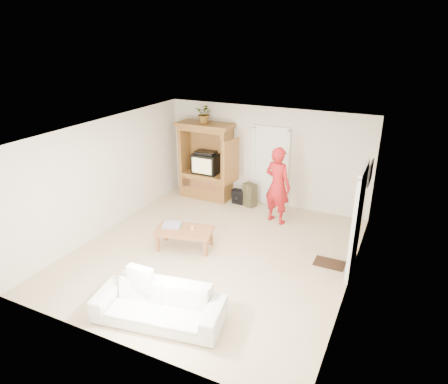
% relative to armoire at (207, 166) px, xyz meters
% --- Properties ---
extents(floor, '(6.00, 6.00, 0.00)m').
position_rel_armoire_xyz_m(floor, '(1.58, -2.66, -0.91)').
color(floor, tan).
rests_on(floor, ground).
extents(ceiling, '(6.00, 6.00, 0.00)m').
position_rel_armoire_xyz_m(ceiling, '(1.58, -2.66, 1.69)').
color(ceiling, white).
rests_on(ceiling, floor).
extents(wall_back, '(5.50, 0.00, 5.50)m').
position_rel_armoire_xyz_m(wall_back, '(1.58, 0.34, 0.39)').
color(wall_back, silver).
rests_on(wall_back, floor).
extents(wall_front, '(5.50, 0.00, 5.50)m').
position_rel_armoire_xyz_m(wall_front, '(1.58, -5.66, 0.39)').
color(wall_front, silver).
rests_on(wall_front, floor).
extents(wall_left, '(0.00, 6.00, 6.00)m').
position_rel_armoire_xyz_m(wall_left, '(-1.17, -2.66, 0.39)').
color(wall_left, silver).
rests_on(wall_left, floor).
extents(wall_right, '(0.00, 6.00, 6.00)m').
position_rel_armoire_xyz_m(wall_right, '(4.33, -2.66, 0.39)').
color(wall_right, silver).
rests_on(wall_right, floor).
extents(armoire, '(1.82, 1.14, 2.10)m').
position_rel_armoire_xyz_m(armoire, '(0.00, 0.00, 0.00)').
color(armoire, brown).
rests_on(armoire, floor).
extents(door_back, '(0.85, 0.05, 2.04)m').
position_rel_armoire_xyz_m(door_back, '(1.73, 0.31, 0.11)').
color(door_back, white).
rests_on(door_back, floor).
extents(doorway_right, '(0.05, 0.90, 2.04)m').
position_rel_armoire_xyz_m(doorway_right, '(4.30, -2.06, 0.11)').
color(doorway_right, black).
rests_on(doorway_right, floor).
extents(framed_picture, '(0.03, 0.60, 0.48)m').
position_rel_armoire_xyz_m(framed_picture, '(4.31, -0.76, 0.69)').
color(framed_picture, black).
rests_on(framed_picture, wall_right).
extents(doormat, '(0.60, 0.40, 0.02)m').
position_rel_armoire_xyz_m(doormat, '(3.88, -2.06, -0.90)').
color(doormat, '#382316').
rests_on(doormat, floor).
extents(plant, '(0.49, 0.43, 0.51)m').
position_rel_armoire_xyz_m(plant, '(-0.02, -0.03, 1.45)').
color(plant, '#4C7238').
rests_on(plant, armoire).
extents(man, '(0.79, 0.64, 1.89)m').
position_rel_armoire_xyz_m(man, '(2.27, -0.68, 0.04)').
color(man, '#A31519').
rests_on(man, floor).
extents(sofa, '(2.19, 1.16, 0.61)m').
position_rel_armoire_xyz_m(sofa, '(1.75, -4.96, -0.61)').
color(sofa, silver).
rests_on(sofa, floor).
extents(coffee_table, '(1.32, 0.92, 0.44)m').
position_rel_armoire_xyz_m(coffee_table, '(0.92, -2.77, -0.52)').
color(coffee_table, '#A16137').
rests_on(coffee_table, floor).
extents(towel, '(0.45, 0.39, 0.08)m').
position_rel_armoire_xyz_m(towel, '(0.62, -2.77, -0.42)').
color(towel, '#F150B5').
rests_on(towel, coffee_table).
extents(candle, '(0.08, 0.08, 0.10)m').
position_rel_armoire_xyz_m(candle, '(1.08, -2.72, -0.41)').
color(candle, tan).
rests_on(candle, coffee_table).
extents(backpack_black, '(0.33, 0.20, 0.40)m').
position_rel_armoire_xyz_m(backpack_black, '(1.00, -0.10, -0.71)').
color(backpack_black, black).
rests_on(backpack_black, floor).
extents(backpack_olive, '(0.39, 0.34, 0.62)m').
position_rel_armoire_xyz_m(backpack_olive, '(1.32, -0.09, -0.60)').
color(backpack_olive, '#47442B').
rests_on(backpack_olive, floor).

